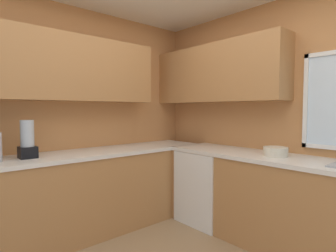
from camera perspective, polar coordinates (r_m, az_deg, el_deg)
name	(u,v)px	position (r m, az deg, el deg)	size (l,w,h in m)	color
room_shell	(156,64)	(2.72, -2.44, 12.89)	(3.64, 3.57, 2.60)	#C6844C
counter_run_left	(76,195)	(3.15, -18.69, -13.44)	(0.65, 3.18, 0.90)	#AD7542
counter_run_back	(292,205)	(2.94, 24.44, -14.81)	(2.73, 0.65, 0.90)	#AD7542
dishwasher	(209,186)	(3.44, 8.48, -12.29)	(0.60, 0.60, 0.85)	white
bowl	(276,152)	(2.90, 21.50, -4.97)	(0.23, 0.23, 0.09)	beige
blender_appliance	(27,141)	(2.90, -27.25, -2.81)	(0.15, 0.15, 0.36)	black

